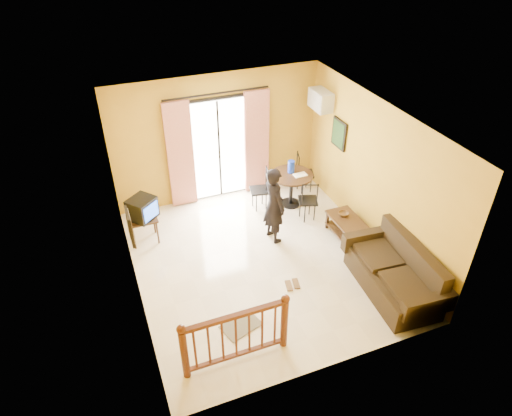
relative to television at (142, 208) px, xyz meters
name	(u,v)px	position (x,y,z in m)	size (l,w,h in m)	color
ground	(261,261)	(1.87, -1.41, -0.76)	(5.00, 5.00, 0.00)	beige
room_shell	(262,183)	(1.87, -1.41, 0.94)	(5.00, 5.00, 5.00)	white
balcony_door	(219,149)	(1.87, 1.02, 0.43)	(2.25, 0.14, 2.46)	black
tv_table	(143,221)	(-0.03, 0.00, -0.29)	(0.55, 0.45, 0.55)	black
television	(142,208)	(0.00, 0.00, 0.00)	(0.64, 0.63, 0.43)	black
picture_left	(130,227)	(-0.35, -1.61, 0.79)	(0.05, 0.42, 0.52)	black
dining_table	(292,181)	(3.19, 0.14, -0.16)	(0.91, 0.91, 0.76)	black
water_jug	(291,167)	(3.21, 0.23, 0.13)	(0.14, 0.14, 0.27)	#1432BF
serving_tray	(300,175)	(3.33, 0.04, 0.01)	(0.28, 0.18, 0.02)	white
dining_chairs	(290,205)	(3.16, 0.10, -0.76)	(1.71, 1.52, 0.95)	black
air_conditioner	(320,100)	(3.96, 0.54, 1.39)	(0.31, 0.60, 0.40)	silver
botanical_print	(339,134)	(4.08, -0.11, 0.89)	(0.05, 0.50, 0.60)	black
coffee_table	(347,226)	(3.72, -1.35, -0.48)	(0.52, 0.94, 0.42)	black
bowl	(344,214)	(3.72, -1.17, -0.31)	(0.21, 0.21, 0.06)	#53381C
sofa	(396,274)	(3.73, -2.91, -0.41)	(1.03, 1.99, 0.92)	black
standing_person	(274,205)	(2.35, -0.84, 0.03)	(0.58, 0.38, 1.58)	black
stair_balustrade	(236,334)	(0.72, -3.31, -0.20)	(1.63, 0.13, 1.04)	#471E0F
doormat	(241,325)	(0.99, -2.74, -0.75)	(0.60, 0.40, 0.02)	#615D4E
sandals	(292,285)	(2.14, -2.20, -0.75)	(0.29, 0.27, 0.03)	#53381C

